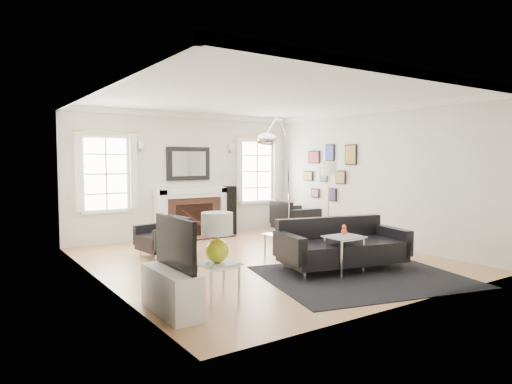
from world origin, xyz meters
TOP-DOWN VIEW (x-y plane):
  - floor at (0.00, 0.00)m, footprint 6.00×6.00m
  - back_wall at (0.00, 3.00)m, footprint 5.50×0.04m
  - front_wall at (0.00, -3.00)m, footprint 5.50×0.04m
  - left_wall at (-2.75, 0.00)m, footprint 0.04×6.00m
  - right_wall at (2.75, 0.00)m, footprint 0.04×6.00m
  - ceiling at (0.00, 0.00)m, footprint 5.50×6.00m
  - crown_molding at (0.00, 0.00)m, footprint 5.50×6.00m
  - fireplace at (0.00, 2.79)m, footprint 1.70×0.69m
  - mantel_mirror at (0.00, 2.95)m, footprint 1.05×0.07m
  - window_left at (-1.85, 2.95)m, footprint 1.24×0.15m
  - window_right at (1.85, 2.95)m, footprint 1.24×0.15m
  - gallery_wall at (2.72, 1.30)m, footprint 0.04×1.73m
  - tv_unit at (-2.44, -1.70)m, footprint 0.35×1.00m
  - area_rug at (0.54, -1.80)m, footprint 3.32×2.98m
  - sofa at (0.63, -1.24)m, footprint 2.16×1.33m
  - armchair_left at (-1.29, 1.25)m, footprint 0.86×0.93m
  - armchair_right at (2.13, 1.87)m, footprint 0.98×1.06m
  - coffee_table at (0.64, -0.14)m, footprint 0.90×0.90m
  - side_table_left at (-1.85, -1.68)m, footprint 0.45×0.45m
  - nesting_table at (0.41, -1.53)m, footprint 0.53×0.45m
  - gourd_lamp at (-1.85, -1.68)m, footprint 0.38×0.38m
  - orange_vase at (0.41, -1.53)m, footprint 0.10×0.10m
  - arc_floor_lamp at (0.93, 0.79)m, footprint 1.87×1.73m
  - stick_floor_lamp at (2.20, 0.73)m, footprint 0.34×0.34m
  - speaker_tower at (0.91, 2.65)m, footprint 0.25×0.25m

SIDE VIEW (x-z plane):
  - floor at x=0.00m, z-range 0.00..0.00m
  - area_rug at x=0.54m, z-range 0.00..0.01m
  - armchair_left at x=-1.29m, z-range 0.03..0.61m
  - tv_unit at x=-2.44m, z-range -0.22..0.87m
  - sofa at x=0.63m, z-range 0.03..0.69m
  - armchair_right at x=2.13m, z-range 0.04..0.69m
  - coffee_table at x=0.64m, z-range 0.17..0.57m
  - side_table_left at x=-1.85m, z-range 0.15..0.65m
  - nesting_table at x=0.41m, z-range 0.17..0.76m
  - fireplace at x=0.00m, z-range -0.01..1.10m
  - speaker_tower at x=0.91m, z-range 0.00..1.13m
  - orange_vase at x=0.41m, z-range 0.60..0.75m
  - gourd_lamp at x=-1.85m, z-range 0.55..1.15m
  - back_wall at x=0.00m, z-range 0.00..2.80m
  - front_wall at x=0.00m, z-range 0.00..2.80m
  - left_wall at x=-2.75m, z-range 0.00..2.80m
  - right_wall at x=2.75m, z-range 0.00..2.80m
  - arc_floor_lamp at x=0.93m, z-range 0.11..2.75m
  - window_left at x=-1.85m, z-range 0.65..2.27m
  - window_right at x=1.85m, z-range 0.65..2.27m
  - stick_floor_lamp at x=2.20m, z-range 0.62..2.31m
  - gallery_wall at x=2.72m, z-range 0.89..2.18m
  - mantel_mirror at x=0.00m, z-range 1.27..2.02m
  - crown_molding at x=0.00m, z-range 2.68..2.80m
  - ceiling at x=0.00m, z-range 2.79..2.81m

